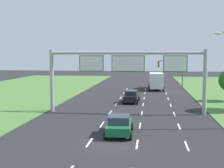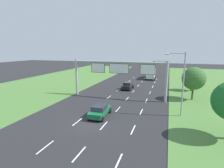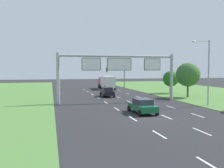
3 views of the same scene
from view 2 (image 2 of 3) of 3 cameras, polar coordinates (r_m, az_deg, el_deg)
name	(u,v)px [view 2 (image 2 of 3)]	position (r m, az deg, el deg)	size (l,w,h in m)	color
ground_plane	(90,124)	(21.83, -7.09, -12.71)	(200.00, 200.00, 0.00)	#262628
grass_verge_left	(20,92)	(41.70, -27.90, -2.24)	(24.00, 120.00, 0.06)	#4C7A38
lane_dashes_inner_left	(103,101)	(30.24, -2.86, -5.72)	(0.14, 56.40, 0.01)	white
lane_dashes_inner_right	(123,103)	(29.23, 3.60, -6.34)	(0.14, 56.40, 0.01)	white
lane_dashes_slip	(144,105)	(28.61, 10.45, -6.91)	(0.14, 56.40, 0.01)	white
car_near_red	(100,111)	(23.63, -4.04, -8.64)	(2.22, 4.38, 1.58)	#145633
car_lead_silver	(128,86)	(39.22, 5.14, -0.55)	(2.11, 4.23, 1.65)	black
box_truck	(151,73)	(54.52, 12.68, 3.48)	(2.82, 7.95, 3.10)	#B21E19
sign_gantry	(119,71)	(31.35, 2.19, 4.13)	(17.24, 0.44, 7.00)	#9EA0A5
traffic_light_mast	(162,66)	(55.83, 16.05, 5.75)	(4.76, 0.49, 5.60)	#47494F
street_lamp	(180,79)	(24.21, 21.43, 1.55)	(2.61, 0.32, 8.50)	#9EA0A5
roadside_tree_mid	(194,79)	(33.45, 25.15, 1.63)	(3.98, 3.98, 5.85)	#513823
roadside_tree_far	(192,78)	(40.82, 24.66, 1.86)	(3.08, 3.08, 4.44)	#513823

